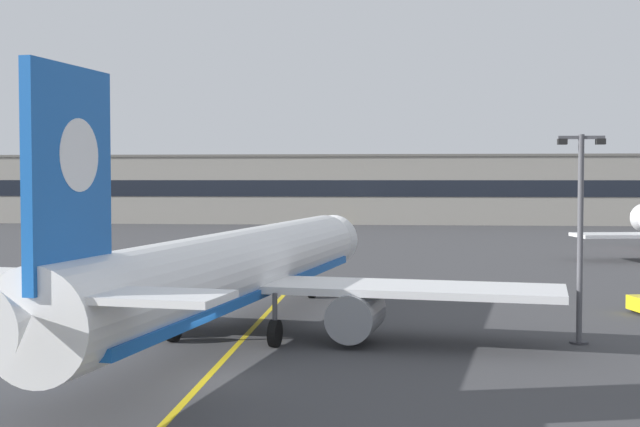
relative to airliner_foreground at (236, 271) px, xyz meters
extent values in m
plane|color=#3D3D3F|center=(0.38, -9.08, -3.37)|extent=(400.00, 400.00, 0.00)
cube|color=yellow|center=(0.38, 20.92, -3.37)|extent=(0.60, 180.00, 0.01)
cylinder|color=white|center=(0.02, 0.14, 0.13)|extent=(9.79, 36.13, 3.80)
cone|color=white|center=(3.26, 19.17, 0.13)|extent=(4.00, 3.17, 3.61)
cone|color=white|center=(-3.23, -18.98, 0.53)|extent=(3.28, 3.24, 2.85)
cube|color=blue|center=(0.02, 0.14, -0.91)|extent=(9.23, 33.28, 0.44)
cube|color=black|center=(2.94, 17.30, 0.80)|extent=(2.99, 1.56, 0.60)
cube|color=white|center=(0.13, 0.74, -0.72)|extent=(32.35, 10.10, 0.36)
cylinder|color=gray|center=(-6.15, 0.79, -1.94)|extent=(2.87, 3.93, 2.30)
cylinder|color=black|center=(-5.84, 2.61, -1.94)|extent=(1.96, 0.51, 1.95)
cylinder|color=gray|center=(6.07, -1.29, -1.94)|extent=(2.87, 3.93, 2.30)
cylinder|color=black|center=(6.38, 0.53, -1.94)|extent=(1.96, 0.51, 1.95)
cube|color=blue|center=(-2.63, -15.43, 4.68)|extent=(1.20, 4.80, 7.20)
cylinder|color=white|center=(-2.58, -15.14, 5.40)|extent=(0.84, 2.44, 2.40)
cube|color=white|center=(-2.73, -16.02, 0.99)|extent=(11.31, 4.61, 0.24)
cylinder|color=#4C4C51|center=(2.46, 14.44, -1.89)|extent=(0.24, 0.24, 1.60)
cylinder|color=black|center=(2.46, 14.44, -2.92)|extent=(0.55, 0.95, 0.90)
cylinder|color=#4C4C51|center=(-2.87, -1.39, -1.59)|extent=(0.24, 0.24, 1.60)
cylinder|color=black|center=(-2.87, -1.39, -2.72)|extent=(0.61, 1.35, 1.30)
cylinder|color=#4C4C51|center=(2.25, -2.26, -1.59)|extent=(0.24, 0.24, 1.60)
cylinder|color=black|center=(2.25, -2.26, -2.72)|extent=(0.61, 1.35, 1.30)
cylinder|color=#515156|center=(16.83, -0.18, 1.69)|extent=(0.28, 0.28, 10.12)
cylinder|color=#333338|center=(16.83, -0.18, -3.32)|extent=(0.90, 0.90, 0.10)
cube|color=#515156|center=(16.83, -0.18, 6.60)|extent=(2.20, 0.16, 0.16)
cube|color=black|center=(15.93, -0.18, 6.40)|extent=(0.44, 0.36, 0.28)
cube|color=black|center=(17.73, -0.18, 6.40)|extent=(0.44, 0.36, 0.28)
cylinder|color=black|center=(22.30, 10.24, -3.05)|extent=(0.67, 0.34, 0.64)
cone|color=orange|center=(1.26, 16.20, -3.09)|extent=(0.36, 0.36, 0.55)
cylinder|color=white|center=(1.26, 16.20, -3.07)|extent=(0.23, 0.23, 0.07)
cube|color=orange|center=(1.26, 16.20, -3.35)|extent=(0.44, 0.44, 0.03)
cube|color=#9E998E|center=(-2.79, 110.13, 2.47)|extent=(149.66, 12.00, 11.68)
cube|color=black|center=(-2.79, 104.08, 2.87)|extent=(143.67, 0.12, 2.80)
cube|color=slate|center=(-2.79, 110.13, 8.51)|extent=(150.06, 12.40, 0.40)
camera|label=1|loc=(7.80, -42.42, 4.66)|focal=48.24mm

